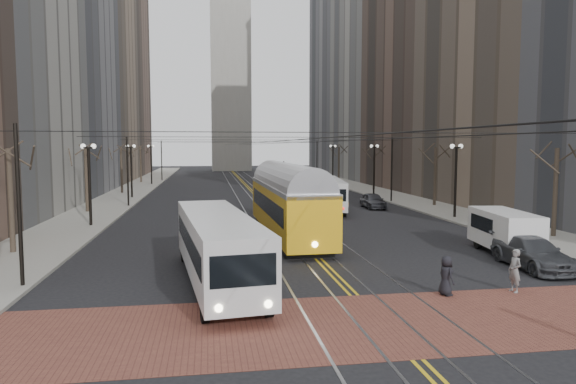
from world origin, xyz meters
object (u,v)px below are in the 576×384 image
object	(u,v)px
transit_bus	(218,250)
rear_bus	(328,195)
streetcar	(288,208)
cargo_van	(504,233)
pedestrian_b	(515,271)
clock_tower	(230,14)
sedan_parked	(532,253)
sedan_grey	(373,201)
pedestrian_a	(446,276)

from	to	relation	value
transit_bus	rear_bus	distance (m)	25.27
streetcar	cargo_van	size ratio (longest dim) A/B	2.93
rear_bus	pedestrian_b	distance (m)	26.21
transit_bus	streetcar	world-z (taller)	streetcar
clock_tower	rear_bus	world-z (taller)	clock_tower
rear_bus	pedestrian_b	size ratio (longest dim) A/B	6.30
clock_tower	cargo_van	world-z (taller)	clock_tower
rear_bus	pedestrian_b	world-z (taller)	rear_bus
sedan_parked	transit_bus	bearing A→B (deg)	-175.64
transit_bus	sedan_grey	world-z (taller)	transit_bus
transit_bus	pedestrian_b	xyz separation A→B (m)	(11.46, -3.03, -0.59)
streetcar	pedestrian_a	world-z (taller)	streetcar
sedan_grey	transit_bus	bearing A→B (deg)	-120.01
pedestrian_a	cargo_van	bearing A→B (deg)	-54.95
transit_bus	sedan_parked	bearing A→B (deg)	-4.77
transit_bus	pedestrian_b	world-z (taller)	transit_bus
sedan_parked	sedan_grey	bearing A→B (deg)	92.36
cargo_van	sedan_parked	xyz separation A→B (m)	(-0.50, -3.14, -0.41)
clock_tower	cargo_van	size ratio (longest dim) A/B	12.80
sedan_parked	pedestrian_a	distance (m)	6.98
clock_tower	sedan_grey	distance (m)	84.69
clock_tower	streetcar	xyz separation A→B (m)	(-0.50, -89.68, -34.18)
clock_tower	streetcar	world-z (taller)	clock_tower
sedan_grey	pedestrian_b	xyz separation A→B (m)	(-3.18, -27.09, 0.15)
streetcar	sedan_parked	bearing A→B (deg)	-47.06
sedan_parked	pedestrian_b	world-z (taller)	pedestrian_b
sedan_grey	pedestrian_b	world-z (taller)	pedestrian_b
clock_tower	streetcar	size ratio (longest dim) A/B	4.37
pedestrian_a	rear_bus	bearing A→B (deg)	-13.91
transit_bus	rear_bus	world-z (taller)	transit_bus
rear_bus	sedan_parked	distance (m)	23.10
streetcar	pedestrian_a	distance (m)	14.41
cargo_van	sedan_parked	world-z (taller)	cargo_van
rear_bus	pedestrian_b	bearing A→B (deg)	-78.78
streetcar	rear_bus	xyz separation A→B (m)	(5.50, 12.36, -0.38)
streetcar	rear_bus	world-z (taller)	streetcar
clock_tower	rear_bus	xyz separation A→B (m)	(5.00, -77.32, -34.57)
streetcar	sedan_grey	world-z (taller)	streetcar
streetcar	pedestrian_b	xyz separation A→B (m)	(6.83, -13.82, -0.92)
sedan_grey	pedestrian_b	bearing A→B (deg)	-95.38
transit_bus	cargo_van	xyz separation A→B (m)	(15.13, 3.64, -0.31)
cargo_van	pedestrian_b	distance (m)	7.62
cargo_van	sedan_grey	distance (m)	20.43
streetcar	sedan_grey	bearing A→B (deg)	51.72
sedan_grey	sedan_parked	bearing A→B (deg)	-88.71
cargo_van	clock_tower	bearing A→B (deg)	103.05
sedan_grey	pedestrian_a	size ratio (longest dim) A/B	2.71
sedan_parked	pedestrian_b	size ratio (longest dim) A/B	2.97
cargo_van	pedestrian_a	world-z (taller)	cargo_van
pedestrian_b	cargo_van	bearing A→B (deg)	145.11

